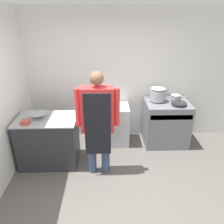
# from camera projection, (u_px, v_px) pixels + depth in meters

# --- Properties ---
(ground_plane) EXTENTS (14.00, 14.00, 0.00)m
(ground_plane) POSITION_uv_depth(u_px,v_px,m) (111.00, 206.00, 3.15)
(ground_plane) COLOR #5B5651
(wall_back) EXTENTS (8.00, 0.05, 2.70)m
(wall_back) POSITION_uv_depth(u_px,v_px,m) (109.00, 77.00, 4.49)
(wall_back) COLOR white
(wall_back) RESTS_ON ground_plane
(wall_left) EXTENTS (0.05, 8.00, 2.70)m
(wall_left) POSITION_uv_depth(u_px,v_px,m) (3.00, 95.00, 3.46)
(wall_left) COLOR white
(wall_left) RESTS_ON ground_plane
(prep_counter) EXTENTS (1.04, 0.69, 0.89)m
(prep_counter) POSITION_uv_depth(u_px,v_px,m) (49.00, 140.00, 3.94)
(prep_counter) COLOR #2D2D33
(prep_counter) RESTS_ON ground_plane
(stove) EXTENTS (0.88, 0.64, 0.93)m
(stove) POSITION_uv_depth(u_px,v_px,m) (166.00, 123.00, 4.52)
(stove) COLOR slate
(stove) RESTS_ON ground_plane
(fridge_unit) EXTENTS (0.57, 0.56, 0.82)m
(fridge_unit) POSITION_uv_depth(u_px,v_px,m) (115.00, 124.00, 4.58)
(fridge_unit) COLOR silver
(fridge_unit) RESTS_ON ground_plane
(person_cook) EXTENTS (0.69, 0.24, 1.78)m
(person_cook) POSITION_uv_depth(u_px,v_px,m) (98.00, 119.00, 3.43)
(person_cook) COLOR #38476B
(person_cook) RESTS_ON ground_plane
(mixing_bowl) EXTENTS (0.30, 0.30, 0.09)m
(mixing_bowl) POSITION_uv_depth(u_px,v_px,m) (38.00, 116.00, 3.75)
(mixing_bowl) COLOR #9EA0A8
(mixing_bowl) RESTS_ON prep_counter
(plastic_tub) EXTENTS (0.13, 0.13, 0.07)m
(plastic_tub) POSITION_uv_depth(u_px,v_px,m) (25.00, 122.00, 3.55)
(plastic_tub) COLOR #B24C3F
(plastic_tub) RESTS_ON prep_counter
(stock_pot) EXTENTS (0.31, 0.31, 0.28)m
(stock_pot) POSITION_uv_depth(u_px,v_px,m) (158.00, 94.00, 4.37)
(stock_pot) COLOR #9EA0A8
(stock_pot) RESTS_ON stove
(saute_pan) EXTENTS (0.29, 0.29, 0.04)m
(saute_pan) POSITION_uv_depth(u_px,v_px,m) (179.00, 103.00, 4.22)
(saute_pan) COLOR #262628
(saute_pan) RESTS_ON stove
(sauce_pot) EXTENTS (0.21, 0.21, 0.13)m
(sauce_pot) POSITION_uv_depth(u_px,v_px,m) (176.00, 97.00, 4.41)
(sauce_pot) COLOR #9EA0A8
(sauce_pot) RESTS_ON stove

